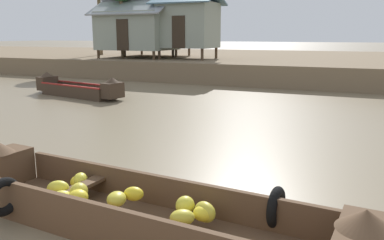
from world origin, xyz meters
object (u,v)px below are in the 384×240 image
Objects in this scene: banana_boat at (134,209)px; stilt_house_mid_left at (137,30)px; stilt_house_left at (156,28)px; cargo_boat_upstream at (78,89)px; stilt_house_mid_right at (188,24)px.

banana_boat is 20.86m from stilt_house_mid_left.
stilt_house_left is at bearing 118.23° from banana_boat.
stilt_house_left is at bearing 93.96° from stilt_house_mid_left.
banana_boat is 1.28× the size of cargo_boat_upstream.
stilt_house_mid_left is at bearing -86.04° from stilt_house_left.
stilt_house_left is (-10.94, 20.38, 2.68)m from banana_boat.
stilt_house_left reaches higher than stilt_house_mid_left.
banana_boat is 1.20× the size of stilt_house_left.
banana_boat is 19.62m from stilt_house_mid_right.
banana_boat is at bearing -47.12° from cargo_boat_upstream.
banana_boat is 1.54× the size of stilt_house_mid_right.
banana_boat is at bearing -61.77° from stilt_house_left.
stilt_house_mid_right is at bearing 84.96° from cargo_boat_upstream.
stilt_house_mid_right is (-7.41, 17.94, 2.81)m from banana_boat.
stilt_house_left is at bearing 103.30° from cargo_boat_upstream.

